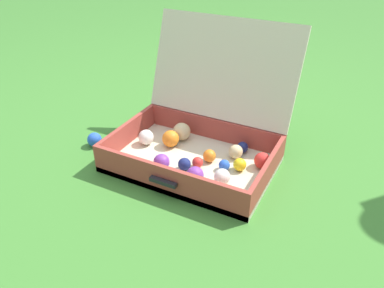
% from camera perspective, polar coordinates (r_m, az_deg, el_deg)
% --- Properties ---
extents(ground_plane, '(16.00, 16.00, 0.00)m').
position_cam_1_polar(ground_plane, '(1.65, 0.62, -1.95)').
color(ground_plane, '#3D7A2D').
extents(open_suitcase, '(0.66, 0.62, 0.54)m').
position_cam_1_polar(open_suitcase, '(1.59, 1.41, 1.69)').
color(open_suitcase, beige).
rests_on(open_suitcase, ground).
extents(stray_ball_on_grass, '(0.06, 0.06, 0.06)m').
position_cam_1_polar(stray_ball_on_grass, '(1.76, -14.54, 0.65)').
color(stray_ball_on_grass, blue).
rests_on(stray_ball_on_grass, ground).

